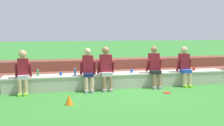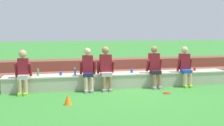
# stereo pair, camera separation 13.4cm
# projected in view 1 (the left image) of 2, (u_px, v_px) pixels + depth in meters

# --- Properties ---
(ground_plane) EXTENTS (80.00, 80.00, 0.00)m
(ground_plane) POSITION_uv_depth(u_px,v_px,m) (123.00, 89.00, 8.07)
(ground_plane) COLOR #388433
(stone_seating_wall) EXTENTS (7.43, 0.63, 0.47)m
(stone_seating_wall) POSITION_uv_depth(u_px,v_px,m) (121.00, 79.00, 8.33)
(stone_seating_wall) COLOR #B7AF9E
(stone_seating_wall) RESTS_ON ground
(brick_bleachers) EXTENTS (10.51, 1.54, 0.76)m
(brick_bleachers) POSITION_uv_depth(u_px,v_px,m) (111.00, 71.00, 9.73)
(brick_bleachers) COLOR brown
(brick_bleachers) RESTS_ON ground
(person_far_left) EXTENTS (0.48, 0.53, 1.31)m
(person_far_left) POSITION_uv_depth(u_px,v_px,m) (23.00, 71.00, 7.31)
(person_far_left) COLOR tan
(person_far_left) RESTS_ON ground
(person_left_of_center) EXTENTS (0.50, 0.52, 1.34)m
(person_left_of_center) POSITION_uv_depth(u_px,v_px,m) (88.00, 69.00, 7.70)
(person_left_of_center) COLOR #DBAD89
(person_left_of_center) RESTS_ON ground
(person_center) EXTENTS (0.55, 0.52, 1.38)m
(person_center) POSITION_uv_depth(u_px,v_px,m) (106.00, 67.00, 7.84)
(person_center) COLOR #996B4C
(person_center) RESTS_ON ground
(person_right_of_center) EXTENTS (0.52, 0.55, 1.37)m
(person_right_of_center) POSITION_uv_depth(u_px,v_px,m) (155.00, 66.00, 8.23)
(person_right_of_center) COLOR #996B4C
(person_right_of_center) RESTS_ON ground
(person_far_right) EXTENTS (0.51, 0.54, 1.34)m
(person_far_right) POSITION_uv_depth(u_px,v_px,m) (185.00, 65.00, 8.43)
(person_far_right) COLOR #DBAD89
(person_far_right) RESTS_ON ground
(water_bottle_center_gap) EXTENTS (0.06, 0.06, 0.22)m
(water_bottle_center_gap) POSITION_uv_depth(u_px,v_px,m) (38.00, 73.00, 7.75)
(water_bottle_center_gap) COLOR green
(water_bottle_center_gap) RESTS_ON stone_seating_wall
(water_bottle_mid_right) EXTENTS (0.06, 0.06, 0.23)m
(water_bottle_mid_right) POSITION_uv_depth(u_px,v_px,m) (75.00, 72.00, 7.91)
(water_bottle_mid_right) COLOR blue
(water_bottle_mid_right) RESTS_ON stone_seating_wall
(plastic_cup_middle) EXTENTS (0.09, 0.09, 0.11)m
(plastic_cup_middle) POSITION_uv_depth(u_px,v_px,m) (194.00, 69.00, 8.87)
(plastic_cup_middle) COLOR red
(plastic_cup_middle) RESTS_ON stone_seating_wall
(plastic_cup_right_end) EXTENTS (0.09, 0.09, 0.11)m
(plastic_cup_right_end) POSITION_uv_depth(u_px,v_px,m) (61.00, 74.00, 7.85)
(plastic_cup_right_end) COLOR blue
(plastic_cup_right_end) RESTS_ON stone_seating_wall
(plastic_cup_left_end) EXTENTS (0.09, 0.09, 0.13)m
(plastic_cup_left_end) POSITION_uv_depth(u_px,v_px,m) (132.00, 71.00, 8.37)
(plastic_cup_left_end) COLOR blue
(plastic_cup_left_end) RESTS_ON stone_seating_wall
(frisbee) EXTENTS (0.23, 0.23, 0.02)m
(frisbee) POSITION_uv_depth(u_px,v_px,m) (167.00, 93.00, 7.52)
(frisbee) COLOR red
(frisbee) RESTS_ON ground
(sports_cone) EXTENTS (0.21, 0.21, 0.28)m
(sports_cone) POSITION_uv_depth(u_px,v_px,m) (69.00, 100.00, 6.30)
(sports_cone) COLOR orange
(sports_cone) RESTS_ON ground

